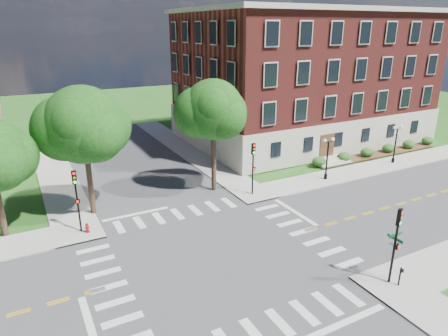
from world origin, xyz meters
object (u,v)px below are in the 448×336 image
traffic_signal_se (396,237)px  fire_hydrant (87,228)px  twin_lamp_west (327,156)px  twin_lamp_east (396,142)px  traffic_signal_nw (76,193)px  street_sign_pole (394,247)px  traffic_signal_ne (253,162)px  push_button_post (400,275)px

traffic_signal_se → fire_hydrant: 21.13m
twin_lamp_west → twin_lamp_east: size_ratio=1.00×
twin_lamp_west → traffic_signal_nw: bearing=179.6°
street_sign_pole → fire_hydrant: street_sign_pole is taller
traffic_signal_ne → push_button_post: 15.87m
twin_lamp_east → fire_hydrant: (-33.32, -0.64, -2.06)m
twin_lamp_east → street_sign_pole: bearing=-140.2°
street_sign_pole → push_button_post: size_ratio=2.58×
traffic_signal_nw → fire_hydrant: size_ratio=6.40×
traffic_signal_ne → traffic_signal_se: bearing=-89.2°
twin_lamp_west → push_button_post: (-8.06, -15.52, -1.73)m
traffic_signal_nw → push_button_post: traffic_signal_nw is taller
twin_lamp_west → twin_lamp_east: (10.18, 0.40, 0.00)m
traffic_signal_ne → fire_hydrant: 14.88m
traffic_signal_nw → fire_hydrant: 2.78m
twin_lamp_east → street_sign_pole: twin_lamp_east is taller
twin_lamp_west → push_button_post: 17.57m
traffic_signal_nw → twin_lamp_west: bearing=-0.4°
traffic_signal_nw → twin_lamp_east: bearing=0.4°
traffic_signal_nw → twin_lamp_west: 23.53m
twin_lamp_west → push_button_post: twin_lamp_west is taller
traffic_signal_se → twin_lamp_west: size_ratio=1.13×
twin_lamp_west → street_sign_pole: (-8.03, -14.78, -0.21)m
twin_lamp_east → street_sign_pole: (-18.22, -15.18, -0.21)m
traffic_signal_se → fire_hydrant: size_ratio=6.40×
twin_lamp_east → traffic_signal_nw: bearing=-179.6°
twin_lamp_east → twin_lamp_west: bearing=-177.8°
traffic_signal_nw → twin_lamp_west: size_ratio=1.13×
traffic_signal_nw → street_sign_pole: traffic_signal_nw is taller
push_button_post → twin_lamp_east: bearing=41.1°
traffic_signal_ne → fire_hydrant: (-14.62, -0.40, -2.72)m
traffic_signal_nw → street_sign_pole: 21.54m
traffic_signal_se → street_sign_pole: (0.26, 0.25, -0.88)m
traffic_signal_ne → push_button_post: (0.46, -15.68, -2.39)m
traffic_signal_nw → traffic_signal_se: bearing=-44.9°
twin_lamp_west → street_sign_pole: 16.82m
twin_lamp_east → traffic_signal_ne: bearing=-179.3°
twin_lamp_west → fire_hydrant: (-23.14, -0.24, -2.06)m
traffic_signal_se → traffic_signal_nw: (-15.23, 15.19, 0.00)m
twin_lamp_west → traffic_signal_se: bearing=-118.9°
traffic_signal_se → fire_hydrant: traffic_signal_se is taller
twin_lamp_west → fire_hydrant: 23.23m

